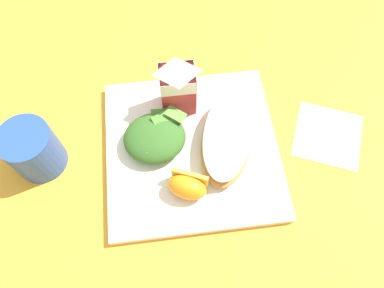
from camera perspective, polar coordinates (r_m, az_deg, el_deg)
ground at (r=0.61m, az=0.00°, el=-1.08°), size 3.00×3.00×0.00m
white_plate at (r=0.60m, az=0.00°, el=-0.76°), size 0.28×0.28×0.02m
cheesy_pizza_bread at (r=0.58m, az=5.48°, el=1.05°), size 0.12×0.19×0.04m
green_salad_pile at (r=0.58m, az=-5.90°, el=1.02°), size 0.11×0.09×0.04m
milk_carton at (r=0.58m, az=-2.28°, el=9.38°), size 0.06×0.04×0.11m
orange_wedge_front at (r=0.54m, az=-0.75°, el=-6.69°), size 0.07×0.06×0.04m
paper_napkin at (r=0.66m, az=20.61°, el=1.64°), size 0.14×0.14×0.00m
drinking_blue_cup at (r=0.61m, az=-23.79°, el=-0.86°), size 0.08×0.08×0.09m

